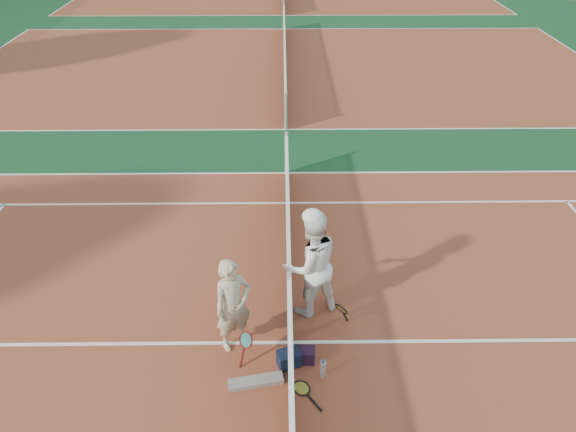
{
  "coord_description": "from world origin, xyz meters",
  "views": [
    {
      "loc": [
        -0.09,
        -5.64,
        6.37
      ],
      "look_at": [
        0.0,
        2.07,
        1.05
      ],
      "focal_mm": 32.0,
      "sensor_mm": 36.0,
      "label": 1
    }
  ],
  "objects_px": {
    "net_main": "(289,320)",
    "player_a": "(233,306)",
    "racket_black_held": "(341,316)",
    "sports_bag_purple": "(305,355)",
    "racket_red": "(246,347)",
    "racket_spare": "(302,388)",
    "player_b": "(311,264)",
    "sports_bag_navy": "(289,358)",
    "water_bottle": "(323,369)"
  },
  "relations": [
    {
      "from": "player_a",
      "to": "racket_red",
      "type": "xyz_separation_m",
      "value": [
        0.2,
        -0.33,
        -0.55
      ]
    },
    {
      "from": "player_a",
      "to": "player_b",
      "type": "height_order",
      "value": "player_b"
    },
    {
      "from": "player_a",
      "to": "water_bottle",
      "type": "relative_size",
      "value": 5.56
    },
    {
      "from": "net_main",
      "to": "sports_bag_purple",
      "type": "bearing_deg",
      "value": -57.69
    },
    {
      "from": "sports_bag_navy",
      "to": "racket_spare",
      "type": "bearing_deg",
      "value": -68.11
    },
    {
      "from": "racket_red",
      "to": "racket_black_held",
      "type": "relative_size",
      "value": 1.03
    },
    {
      "from": "net_main",
      "to": "water_bottle",
      "type": "bearing_deg",
      "value": -52.81
    },
    {
      "from": "racket_black_held",
      "to": "racket_spare",
      "type": "distance_m",
      "value": 1.4
    },
    {
      "from": "net_main",
      "to": "player_a",
      "type": "distance_m",
      "value": 0.92
    },
    {
      "from": "racket_red",
      "to": "sports_bag_navy",
      "type": "distance_m",
      "value": 0.67
    },
    {
      "from": "player_b",
      "to": "player_a",
      "type": "bearing_deg",
      "value": 9.51
    },
    {
      "from": "player_b",
      "to": "racket_red",
      "type": "bearing_deg",
      "value": 24.38
    },
    {
      "from": "sports_bag_purple",
      "to": "water_bottle",
      "type": "relative_size",
      "value": 1.03
    },
    {
      "from": "player_a",
      "to": "sports_bag_purple",
      "type": "xyz_separation_m",
      "value": [
        1.09,
        -0.36,
        -0.71
      ]
    },
    {
      "from": "racket_black_held",
      "to": "sports_bag_purple",
      "type": "distance_m",
      "value": 0.93
    },
    {
      "from": "player_b",
      "to": "racket_red",
      "type": "distance_m",
      "value": 1.66
    },
    {
      "from": "player_b",
      "to": "racket_spare",
      "type": "distance_m",
      "value": 1.93
    },
    {
      "from": "net_main",
      "to": "racket_spare",
      "type": "bearing_deg",
      "value": -79.29
    },
    {
      "from": "player_a",
      "to": "racket_black_held",
      "type": "bearing_deg",
      "value": -23.26
    },
    {
      "from": "player_b",
      "to": "racket_spare",
      "type": "height_order",
      "value": "player_b"
    },
    {
      "from": "net_main",
      "to": "player_b",
      "type": "bearing_deg",
      "value": 65.19
    },
    {
      "from": "player_b",
      "to": "sports_bag_navy",
      "type": "relative_size",
      "value": 5.68
    },
    {
      "from": "player_b",
      "to": "racket_black_held",
      "type": "relative_size",
      "value": 3.61
    },
    {
      "from": "net_main",
      "to": "player_a",
      "type": "height_order",
      "value": "player_a"
    },
    {
      "from": "net_main",
      "to": "player_a",
      "type": "relative_size",
      "value": 6.58
    },
    {
      "from": "racket_spare",
      "to": "racket_red",
      "type": "bearing_deg",
      "value": 21.45
    },
    {
      "from": "net_main",
      "to": "racket_spare",
      "type": "xyz_separation_m",
      "value": [
        0.17,
        -0.88,
        -0.49
      ]
    },
    {
      "from": "racket_black_held",
      "to": "racket_spare",
      "type": "relative_size",
      "value": 0.92
    },
    {
      "from": "net_main",
      "to": "player_b",
      "type": "relative_size",
      "value": 5.54
    },
    {
      "from": "racket_spare",
      "to": "racket_black_held",
      "type": "bearing_deg",
      "value": -64.39
    },
    {
      "from": "net_main",
      "to": "player_b",
      "type": "xyz_separation_m",
      "value": [
        0.36,
        0.77,
        0.48
      ]
    },
    {
      "from": "net_main",
      "to": "racket_black_held",
      "type": "height_order",
      "value": "net_main"
    },
    {
      "from": "racket_red",
      "to": "racket_spare",
      "type": "height_order",
      "value": "racket_red"
    },
    {
      "from": "player_b",
      "to": "racket_spare",
      "type": "bearing_deg",
      "value": 60.57
    },
    {
      "from": "water_bottle",
      "to": "sports_bag_navy",
      "type": "bearing_deg",
      "value": 157.32
    },
    {
      "from": "racket_spare",
      "to": "sports_bag_navy",
      "type": "distance_m",
      "value": 0.5
    },
    {
      "from": "net_main",
      "to": "racket_black_held",
      "type": "bearing_deg",
      "value": 20.54
    },
    {
      "from": "net_main",
      "to": "sports_bag_navy",
      "type": "xyz_separation_m",
      "value": [
        -0.01,
        -0.44,
        -0.37
      ]
    },
    {
      "from": "racket_black_held",
      "to": "sports_bag_navy",
      "type": "bearing_deg",
      "value": -6.7
    },
    {
      "from": "net_main",
      "to": "sports_bag_navy",
      "type": "bearing_deg",
      "value": -91.68
    },
    {
      "from": "sports_bag_navy",
      "to": "player_a",
      "type": "bearing_deg",
      "value": 152.79
    },
    {
      "from": "sports_bag_navy",
      "to": "sports_bag_purple",
      "type": "distance_m",
      "value": 0.25
    },
    {
      "from": "racket_black_held",
      "to": "sports_bag_purple",
      "type": "bearing_deg",
      "value": 0.02
    },
    {
      "from": "racket_red",
      "to": "racket_black_held",
      "type": "xyz_separation_m",
      "value": [
        1.5,
        0.65,
        -0.01
      ]
    },
    {
      "from": "racket_spare",
      "to": "sports_bag_navy",
      "type": "relative_size",
      "value": 1.72
    },
    {
      "from": "player_a",
      "to": "sports_bag_navy",
      "type": "height_order",
      "value": "player_a"
    },
    {
      "from": "player_b",
      "to": "racket_black_held",
      "type": "bearing_deg",
      "value": 114.04
    },
    {
      "from": "net_main",
      "to": "player_a",
      "type": "xyz_separation_m",
      "value": [
        -0.86,
        -0.0,
        0.32
      ]
    },
    {
      "from": "racket_red",
      "to": "player_b",
      "type": "bearing_deg",
      "value": -8.01
    },
    {
      "from": "racket_red",
      "to": "racket_spare",
      "type": "xyz_separation_m",
      "value": [
        0.83,
        -0.55,
        -0.27
      ]
    }
  ]
}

